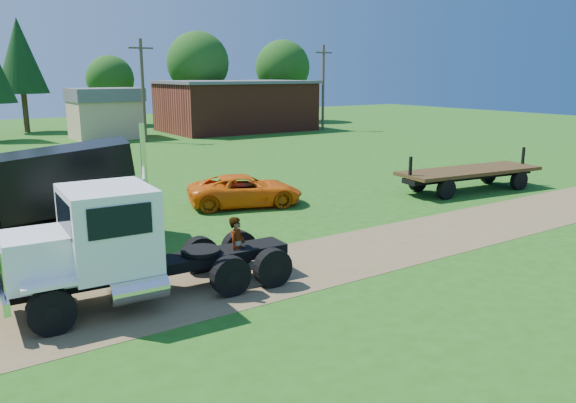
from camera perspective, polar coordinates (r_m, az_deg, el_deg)
ground at (r=19.14m, az=5.14°, el=-5.57°), size 140.00×140.00×0.00m
dirt_track at (r=19.14m, az=5.14°, el=-5.56°), size 120.00×4.20×0.01m
white_semi_tractor at (r=15.49m, az=-17.28°, el=-4.31°), size 7.93×3.00×4.74m
black_dump_truck at (r=21.65m, az=-25.49°, el=0.94°), size 8.72×4.30×3.70m
orange_pickup at (r=26.15m, az=-4.36°, el=1.14°), size 5.78×3.94×1.47m
flatbed_trailer at (r=30.96m, az=17.93°, el=2.67°), size 8.31×3.35×2.07m
spectator_a at (r=16.85m, az=-5.19°, el=-4.74°), size 0.83×0.78×1.91m
spectator_b at (r=24.22m, az=-16.20°, el=0.01°), size 0.89×0.72×1.72m
brick_building at (r=61.67m, az=-5.32°, el=9.69°), size 15.40×10.40×5.30m
tan_shed at (r=56.35m, az=-18.05°, el=8.58°), size 6.20×5.40×4.70m
utility_poles at (r=52.10m, az=-14.52°, el=11.02°), size 42.20×0.28×9.00m
tree_row at (r=65.25m, az=-21.61°, el=12.69°), size 59.22×14.94×11.61m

